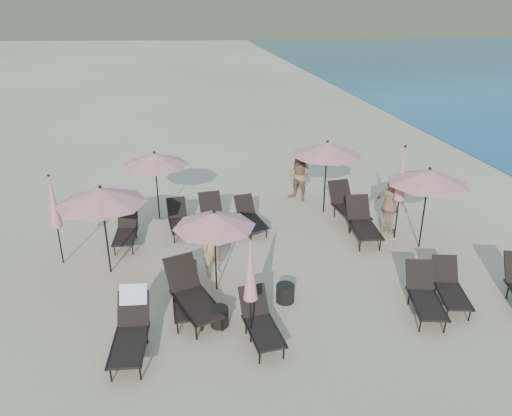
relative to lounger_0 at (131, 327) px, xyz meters
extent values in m
plane|color=#D6BA8C|center=(3.80, 0.50, -0.51)|extent=(800.00, 800.00, 0.00)
cube|color=black|center=(-0.03, -0.38, -0.16)|extent=(0.73, 1.25, 0.05)
cube|color=black|center=(0.04, 0.43, 0.13)|extent=(0.66, 0.51, 0.62)
cylinder|color=black|center=(-0.34, -0.85, -0.34)|extent=(0.04, 0.04, 0.34)
cylinder|color=black|center=(-0.25, 0.18, -0.34)|extent=(0.04, 0.04, 0.34)
cylinder|color=black|center=(0.18, -0.90, -0.34)|extent=(0.04, 0.04, 0.34)
cylinder|color=black|center=(0.27, 0.13, -0.34)|extent=(0.04, 0.04, 0.34)
cube|color=black|center=(-0.33, -0.30, -0.15)|extent=(0.16, 1.35, 0.04)
cube|color=black|center=(0.27, -0.35, -0.15)|extent=(0.16, 1.35, 0.04)
cube|color=silver|center=(0.05, 0.57, 0.37)|extent=(0.56, 0.33, 0.37)
cube|color=black|center=(1.33, 0.70, -0.12)|extent=(1.09, 1.49, 0.06)
cube|color=black|center=(1.04, 1.55, 0.21)|extent=(0.82, 0.70, 0.69)
cylinder|color=black|center=(1.24, 0.07, -0.32)|extent=(0.04, 0.04, 0.38)
cylinder|color=black|center=(0.87, 1.16, -0.32)|extent=(0.04, 0.04, 0.38)
cylinder|color=black|center=(1.79, 0.26, -0.32)|extent=(0.04, 0.04, 0.38)
cylinder|color=black|center=(1.42, 1.35, -0.32)|extent=(0.04, 0.04, 0.38)
cube|color=black|center=(1.00, 0.64, -0.11)|extent=(0.53, 1.44, 0.04)
cube|color=black|center=(1.63, 0.86, -0.11)|extent=(0.53, 1.44, 0.04)
cube|color=black|center=(1.12, 0.81, -0.18)|extent=(0.61, 1.15, 0.05)
cube|color=black|center=(1.10, 1.58, 0.10)|extent=(0.60, 0.44, 0.59)
cylinder|color=black|center=(0.88, 0.33, -0.35)|extent=(0.03, 0.03, 0.32)
cylinder|color=black|center=(0.86, 1.31, -0.35)|extent=(0.03, 0.03, 0.32)
cylinder|color=black|center=(1.37, 0.34, -0.35)|extent=(0.03, 0.03, 0.32)
cylinder|color=black|center=(1.35, 1.32, -0.35)|extent=(0.03, 0.03, 0.32)
cube|color=black|center=(0.83, 0.85, -0.17)|extent=(0.07, 1.28, 0.04)
cube|color=black|center=(1.40, 0.87, -0.17)|extent=(0.07, 1.28, 0.04)
cube|color=black|center=(2.55, -0.36, -0.19)|extent=(0.69, 1.16, 0.05)
cube|color=black|center=(2.46, 0.37, 0.08)|extent=(0.61, 0.48, 0.57)
cylinder|color=black|center=(2.36, -0.85, -0.35)|extent=(0.03, 0.03, 0.31)
cylinder|color=black|center=(2.25, 0.09, -0.35)|extent=(0.03, 0.03, 0.31)
cylinder|color=black|center=(2.84, -0.79, -0.35)|extent=(0.03, 0.03, 0.31)
cylinder|color=black|center=(2.73, 0.15, -0.35)|extent=(0.03, 0.03, 0.31)
cube|color=black|center=(2.27, -0.35, -0.18)|extent=(0.18, 1.24, 0.04)
cube|color=black|center=(2.81, -0.29, -0.18)|extent=(0.18, 1.24, 0.04)
cube|color=black|center=(6.13, -0.06, -0.17)|extent=(0.84, 1.26, 0.05)
cube|color=black|center=(6.30, 0.70, 0.11)|extent=(0.68, 0.56, 0.60)
cylinder|color=black|center=(5.78, -0.47, -0.35)|extent=(0.03, 0.03, 0.33)
cylinder|color=black|center=(6.00, 0.50, -0.35)|extent=(0.03, 0.03, 0.33)
cylinder|color=black|center=(6.27, -0.58, -0.35)|extent=(0.03, 0.03, 0.33)
cylinder|color=black|center=(6.49, 0.39, -0.35)|extent=(0.03, 0.03, 0.33)
cube|color=black|center=(5.86, 0.05, -0.16)|extent=(0.32, 1.28, 0.04)
cube|color=black|center=(6.43, -0.07, -0.16)|extent=(0.32, 1.28, 0.04)
cube|color=black|center=(6.87, 0.19, -0.19)|extent=(0.80, 1.19, 0.05)
cube|color=black|center=(7.04, 0.90, 0.07)|extent=(0.64, 0.53, 0.56)
cylinder|color=black|center=(6.54, -0.20, -0.36)|extent=(0.03, 0.03, 0.31)
cylinder|color=black|center=(6.75, 0.71, -0.36)|extent=(0.03, 0.03, 0.31)
cylinder|color=black|center=(7.00, -0.31, -0.36)|extent=(0.03, 0.03, 0.31)
cylinder|color=black|center=(7.21, 0.60, -0.36)|extent=(0.03, 0.03, 0.31)
cube|color=black|center=(6.61, 0.30, -0.18)|extent=(0.31, 1.20, 0.04)
cube|color=black|center=(7.14, 0.17, -0.18)|extent=(0.31, 1.20, 0.04)
cube|color=black|center=(-0.41, 4.44, -0.20)|extent=(0.63, 1.12, 0.04)
cube|color=black|center=(-0.35, 5.17, 0.07)|extent=(0.59, 0.45, 0.56)
cylinder|color=black|center=(-0.67, 4.01, -0.36)|extent=(0.03, 0.03, 0.31)
cylinder|color=black|center=(-0.61, 4.93, -0.36)|extent=(0.03, 0.03, 0.31)
cylinder|color=black|center=(-0.20, 3.98, -0.36)|extent=(0.03, 0.03, 0.31)
cylinder|color=black|center=(-0.14, 4.90, -0.36)|extent=(0.03, 0.03, 0.31)
cube|color=black|center=(-0.67, 4.51, -0.19)|extent=(0.12, 1.21, 0.04)
cube|color=black|center=(-0.13, 4.47, -0.19)|extent=(0.12, 1.21, 0.04)
cube|color=black|center=(1.10, 4.92, -0.20)|extent=(0.65, 1.12, 0.04)
cube|color=black|center=(1.03, 5.64, 0.07)|extent=(0.59, 0.46, 0.55)
cylinder|color=black|center=(0.91, 4.45, -0.36)|extent=(0.03, 0.03, 0.30)
cylinder|color=black|center=(0.83, 5.37, -0.36)|extent=(0.03, 0.03, 0.30)
cylinder|color=black|center=(1.37, 4.50, -0.36)|extent=(0.03, 0.03, 0.30)
cylinder|color=black|center=(1.29, 5.42, -0.36)|extent=(0.03, 0.03, 0.30)
cube|color=black|center=(0.83, 4.94, -0.19)|extent=(0.15, 1.21, 0.04)
cube|color=black|center=(1.36, 4.99, -0.19)|extent=(0.15, 1.21, 0.04)
cube|color=black|center=(2.11, 4.71, -0.15)|extent=(0.76, 1.31, 0.05)
cube|color=black|center=(2.04, 5.55, 0.16)|extent=(0.69, 0.53, 0.65)
cylinder|color=black|center=(1.89, 4.17, -0.33)|extent=(0.04, 0.04, 0.36)
cylinder|color=black|center=(1.79, 5.24, -0.33)|extent=(0.04, 0.04, 0.36)
cylinder|color=black|center=(2.43, 4.22, -0.33)|extent=(0.04, 0.04, 0.36)
cylinder|color=black|center=(2.33, 5.29, -0.33)|extent=(0.04, 0.04, 0.36)
cube|color=black|center=(1.79, 4.74, -0.13)|extent=(0.17, 1.41, 0.04)
cube|color=black|center=(2.42, 4.79, -0.13)|extent=(0.17, 1.41, 0.04)
cube|color=black|center=(3.19, 4.75, -0.19)|extent=(0.76, 1.18, 0.05)
cube|color=black|center=(3.06, 5.48, 0.08)|extent=(0.63, 0.51, 0.57)
cylinder|color=black|center=(3.04, 4.26, -0.36)|extent=(0.03, 0.03, 0.31)
cylinder|color=black|center=(2.87, 5.19, -0.36)|extent=(0.03, 0.03, 0.31)
cylinder|color=black|center=(3.51, 4.35, -0.36)|extent=(0.03, 0.03, 0.31)
cylinder|color=black|center=(3.34, 5.27, -0.36)|extent=(0.03, 0.03, 0.31)
cube|color=black|center=(2.91, 4.75, -0.18)|extent=(0.26, 1.22, 0.04)
cube|color=black|center=(3.45, 4.85, -0.18)|extent=(0.26, 1.22, 0.04)
cube|color=black|center=(6.17, 3.61, -0.13)|extent=(0.79, 1.35, 0.05)
cube|color=black|center=(6.25, 4.47, 0.18)|extent=(0.71, 0.55, 0.67)
cylinder|color=black|center=(5.84, 3.10, -0.33)|extent=(0.04, 0.04, 0.37)
cylinder|color=black|center=(5.95, 4.20, -0.33)|extent=(0.04, 0.04, 0.37)
cylinder|color=black|center=(6.40, 3.04, -0.33)|extent=(0.04, 0.04, 0.37)
cylinder|color=black|center=(6.51, 4.15, -0.33)|extent=(0.04, 0.04, 0.37)
cube|color=black|center=(5.86, 3.69, -0.12)|extent=(0.18, 1.45, 0.04)
cube|color=black|center=(6.50, 3.63, -0.12)|extent=(0.18, 1.45, 0.04)
cube|color=black|center=(6.23, 4.86, -0.13)|extent=(0.81, 1.37, 0.05)
cube|color=black|center=(6.14, 5.74, 0.19)|extent=(0.73, 0.56, 0.68)
cylinder|color=black|center=(6.01, 4.29, -0.33)|extent=(0.04, 0.04, 0.37)
cylinder|color=black|center=(5.89, 5.41, -0.33)|extent=(0.04, 0.04, 0.37)
cylinder|color=black|center=(6.57, 4.35, -0.33)|extent=(0.04, 0.04, 0.37)
cylinder|color=black|center=(6.46, 5.47, -0.33)|extent=(0.04, 0.04, 0.37)
cube|color=black|center=(5.90, 4.88, -0.12)|extent=(0.20, 1.47, 0.04)
cube|color=black|center=(6.55, 4.95, -0.12)|extent=(0.20, 1.47, 0.04)
cylinder|color=black|center=(8.32, 0.33, -0.33)|extent=(0.04, 0.04, 0.35)
cylinder|color=black|center=(-0.70, 3.15, 0.57)|extent=(0.05, 0.05, 2.16)
cone|color=#DB847B|center=(-0.70, 3.15, 1.54)|extent=(2.16, 2.16, 0.39)
sphere|color=black|center=(-0.70, 3.15, 1.77)|extent=(0.08, 0.08, 0.08)
cylinder|color=black|center=(1.83, 1.90, 0.43)|extent=(0.04, 0.04, 1.88)
cone|color=#DB847B|center=(1.83, 1.90, 1.28)|extent=(1.88, 1.88, 0.34)
sphere|color=black|center=(1.83, 1.90, 1.47)|extent=(0.07, 0.07, 0.07)
cylinder|color=black|center=(7.57, 3.09, 0.56)|extent=(0.04, 0.04, 2.14)
cone|color=#DB847B|center=(7.57, 3.09, 1.53)|extent=(2.14, 2.14, 0.39)
sphere|color=black|center=(7.57, 3.09, 1.75)|extent=(0.08, 0.08, 0.08)
cylinder|color=black|center=(0.50, 6.26, 0.50)|extent=(0.04, 0.04, 2.02)
cone|color=#DB847B|center=(0.50, 6.26, 1.41)|extent=(2.02, 2.02, 0.37)
sphere|color=black|center=(0.50, 6.26, 1.62)|extent=(0.08, 0.08, 0.08)
cylinder|color=black|center=(5.68, 5.86, 0.59)|extent=(0.05, 0.05, 2.20)
cone|color=#DB847B|center=(5.68, 5.86, 1.58)|extent=(2.20, 2.20, 0.40)
sphere|color=black|center=(5.68, 5.86, 1.81)|extent=(0.08, 0.08, 0.08)
cylinder|color=black|center=(2.31, -0.19, 0.00)|extent=(0.04, 0.04, 1.02)
cone|color=#DB847B|center=(2.31, -0.19, 1.16)|extent=(0.28, 0.28, 1.30)
sphere|color=black|center=(2.31, -0.19, 1.84)|extent=(0.06, 0.06, 0.06)
cylinder|color=black|center=(7.14, 3.73, 0.08)|extent=(0.04, 0.04, 1.17)
cone|color=#DB847B|center=(7.14, 3.73, 1.41)|extent=(0.32, 0.32, 1.49)
sphere|color=black|center=(7.14, 3.73, 2.19)|extent=(0.07, 0.07, 0.07)
cylinder|color=black|center=(-1.96, 3.83, 0.01)|extent=(0.04, 0.04, 1.04)
cone|color=#DB847B|center=(-1.96, 3.83, 1.19)|extent=(0.28, 0.28, 1.32)
sphere|color=black|center=(-1.96, 3.83, 1.88)|extent=(0.07, 0.07, 0.07)
cylinder|color=black|center=(1.75, 0.47, -0.30)|extent=(0.39, 0.39, 0.43)
cylinder|color=black|center=(3.31, 1.11, -0.30)|extent=(0.42, 0.42, 0.42)
imported|color=tan|center=(1.83, 2.59, 0.26)|extent=(0.66, 0.58, 1.54)
imported|color=#98684E|center=(5.13, 6.98, 0.35)|extent=(1.03, 1.06, 1.72)
imported|color=tan|center=(7.06, 4.05, 0.34)|extent=(0.95, 1.03, 1.69)
camera|label=1|loc=(1.00, -8.22, 5.87)|focal=35.00mm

